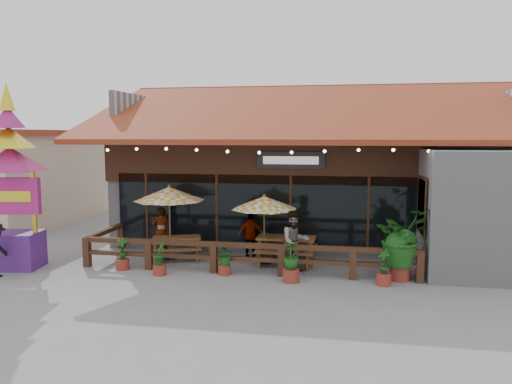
% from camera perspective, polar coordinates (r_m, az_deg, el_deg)
% --- Properties ---
extents(ground, '(100.00, 100.00, 0.00)m').
position_cam_1_polar(ground, '(14.93, 5.10, -9.09)').
color(ground, gray).
rests_on(ground, ground).
extents(restaurant_building, '(15.50, 14.73, 6.09)m').
position_cam_1_polar(restaurant_building, '(21.03, 7.41, 1.56)').
color(restaurant_building, '#ABABB0').
rests_on(restaurant_building, ground).
extents(patio_railing, '(10.00, 2.60, 0.92)m').
position_cam_1_polar(patio_railing, '(14.87, -3.71, -6.69)').
color(patio_railing, '#442418').
rests_on(patio_railing, ground).
extents(umbrella_left, '(2.97, 2.97, 2.43)m').
position_cam_1_polar(umbrella_left, '(16.25, -9.89, -0.25)').
color(umbrella_left, brown).
rests_on(umbrella_left, ground).
extents(umbrella_right, '(2.72, 2.72, 2.21)m').
position_cam_1_polar(umbrella_right, '(15.37, 0.96, -1.27)').
color(umbrella_right, brown).
rests_on(umbrella_right, ground).
extents(picnic_table_left, '(1.88, 1.76, 0.73)m').
position_cam_1_polar(picnic_table_left, '(16.44, -9.06, -5.91)').
color(picnic_table_left, brown).
rests_on(picnic_table_left, ground).
extents(picnic_table_right, '(1.82, 1.58, 0.86)m').
position_cam_1_polar(picnic_table_right, '(15.66, 3.48, -6.14)').
color(picnic_table_right, brown).
rests_on(picnic_table_right, ground).
extents(thai_sign_tower, '(2.50, 2.50, 5.96)m').
position_cam_1_polar(thai_sign_tower, '(16.50, -26.26, 2.86)').
color(thai_sign_tower, '#54227E').
rests_on(thai_sign_tower, ground).
extents(tropical_plant, '(1.96, 1.92, 2.05)m').
position_cam_1_polar(tropical_plant, '(14.36, 16.23, -5.14)').
color(tropical_plant, maroon).
rests_on(tropical_plant, ground).
extents(diner_a, '(0.71, 0.63, 1.63)m').
position_cam_1_polar(diner_a, '(17.01, -10.81, -4.41)').
color(diner_a, '#3C1F13').
rests_on(diner_a, ground).
extents(diner_b, '(1.11, 1.04, 1.83)m').
position_cam_1_polar(diner_b, '(14.69, 4.45, -5.67)').
color(diner_b, '#3C1F13').
rests_on(diner_b, ground).
extents(diner_c, '(0.92, 0.50, 1.49)m').
position_cam_1_polar(diner_c, '(16.39, -0.59, -4.97)').
color(diner_c, '#3C1F13').
rests_on(diner_c, ground).
extents(planter_a, '(0.40, 0.40, 0.97)m').
position_cam_1_polar(planter_a, '(15.55, -15.04, -7.10)').
color(planter_a, maroon).
rests_on(planter_a, ground).
extents(planter_b, '(0.38, 0.38, 0.93)m').
position_cam_1_polar(planter_b, '(14.73, -10.99, -7.71)').
color(planter_b, maroon).
rests_on(planter_b, ground).
extents(planter_c, '(0.70, 0.71, 0.89)m').
position_cam_1_polar(planter_c, '(14.49, -3.63, -7.51)').
color(planter_c, maroon).
rests_on(planter_c, ground).
extents(planter_d, '(0.59, 0.59, 1.12)m').
position_cam_1_polar(planter_d, '(13.80, 4.03, -8.06)').
color(planter_d, maroon).
rests_on(planter_d, ground).
extents(planter_e, '(0.41, 0.41, 0.97)m').
position_cam_1_polar(planter_e, '(13.93, 14.38, -8.67)').
color(planter_e, maroon).
rests_on(planter_e, ground).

